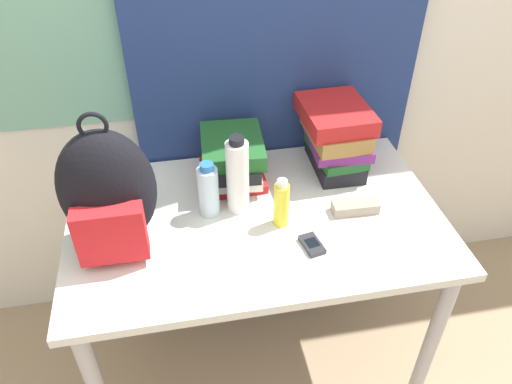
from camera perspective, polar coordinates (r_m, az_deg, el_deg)
name	(u,v)px	position (r m, az deg, el deg)	size (l,w,h in m)	color
wall_back	(229,11)	(1.75, -3.08, 19.91)	(6.00, 0.06, 2.50)	silver
curtain_blue	(279,14)	(1.72, 2.60, 19.64)	(1.02, 0.04, 2.50)	navy
desk	(256,237)	(1.67, 0.00, -5.21)	(1.20, 0.74, 0.74)	silver
backpack	(108,193)	(1.46, -16.57, -0.16)	(0.27, 0.22, 0.44)	black
book_stack_left	(234,158)	(1.72, -2.58, 3.85)	(0.22, 0.28, 0.16)	red
book_stack_center	(336,136)	(1.78, 9.08, 6.39)	(0.23, 0.28, 0.25)	black
water_bottle	(208,191)	(1.57, -5.46, 0.17)	(0.07, 0.07, 0.19)	silver
sports_bottle	(238,176)	(1.56, -2.12, 1.85)	(0.07, 0.07, 0.27)	white
sunscreen_bottle	(281,204)	(1.54, 2.91, -1.36)	(0.05, 0.05, 0.17)	yellow
cell_phone	(312,245)	(1.51, 6.41, -6.00)	(0.07, 0.10, 0.02)	#2D2D33
sunglasses_case	(355,207)	(1.65, 11.28, -1.71)	(0.15, 0.06, 0.04)	gray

